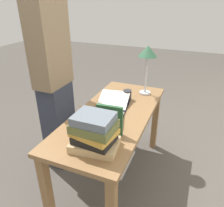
% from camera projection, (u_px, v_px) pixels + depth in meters
% --- Properties ---
extents(ground_plane, '(12.00, 12.00, 0.00)m').
position_uv_depth(ground_plane, '(113.00, 177.00, 2.14)').
color(ground_plane, '#47423D').
extents(reading_desk, '(1.38, 0.59, 0.72)m').
position_uv_depth(reading_desk, '(113.00, 124.00, 1.87)').
color(reading_desk, brown).
rests_on(reading_desk, ground_plane).
extents(open_book, '(0.59, 0.35, 0.09)m').
position_uv_depth(open_book, '(110.00, 108.00, 1.84)').
color(open_book, black).
rests_on(open_book, reading_desk).
extents(book_stack_tall, '(0.24, 0.32, 0.24)m').
position_uv_depth(book_stack_tall, '(94.00, 133.00, 1.35)').
color(book_stack_tall, tan).
rests_on(book_stack_tall, reading_desk).
extents(book_standing_upright, '(0.04, 0.19, 0.22)m').
position_uv_depth(book_standing_upright, '(110.00, 120.00, 1.51)').
color(book_standing_upright, '#234C2D').
rests_on(book_standing_upright, reading_desk).
extents(reading_lamp, '(0.18, 0.18, 0.47)m').
position_uv_depth(reading_lamp, '(148.00, 55.00, 2.02)').
color(reading_lamp, '#ADADB2').
rests_on(reading_lamp, reading_desk).
extents(coffee_mug, '(0.08, 0.11, 0.09)m').
position_uv_depth(coffee_mug, '(127.00, 95.00, 2.04)').
color(coffee_mug, '#28282D').
rests_on(coffee_mug, reading_desk).
extents(pencil, '(0.01, 0.16, 0.01)m').
position_uv_depth(pencil, '(87.00, 107.00, 1.91)').
color(pencil, gold).
rests_on(pencil, reading_desk).
extents(person_reader, '(0.36, 0.21, 1.81)m').
position_uv_depth(person_reader, '(54.00, 82.00, 1.99)').
color(person_reader, '#2D3342').
rests_on(person_reader, ground_plane).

